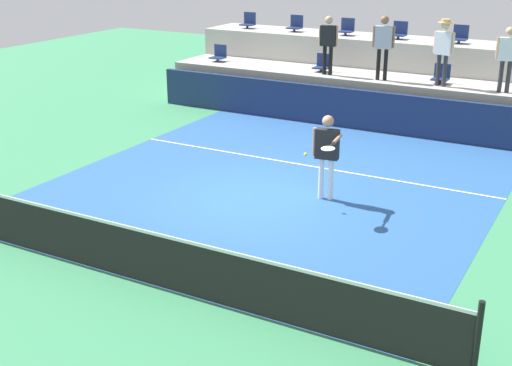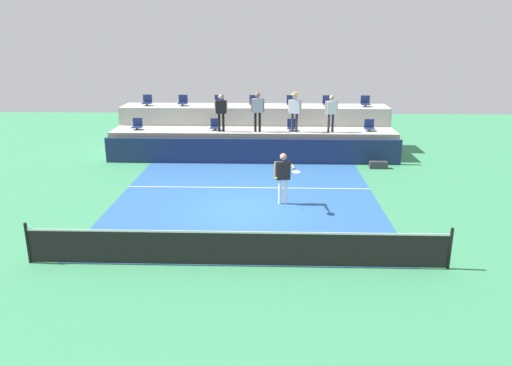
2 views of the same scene
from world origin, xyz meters
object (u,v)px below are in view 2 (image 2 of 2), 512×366
stadium_chair_upper_left (183,101)px  spectator_in_grey (331,110)px  spectator_leaning_on_rail (258,108)px  spectator_with_hat (295,108)px  stadium_chair_upper_mid_left (219,101)px  stadium_chair_lower_left (215,125)px  stadium_chair_upper_far_left (147,101)px  stadium_chair_lower_right (292,126)px  tennis_ball (276,178)px  equipment_bag (378,165)px  stadium_chair_upper_far_right (365,102)px  stadium_chair_lower_far_left (137,125)px  stadium_chair_upper_right (327,102)px  stadium_chair_upper_center (254,102)px  stadium_chair_upper_mid_right (291,102)px  spectator_in_white (221,109)px  stadium_chair_lower_far_right (369,126)px  tennis_player (284,173)px

stadium_chair_upper_left → spectator_in_grey: size_ratio=0.31×
spectator_leaning_on_rail → spectator_with_hat: size_ratio=1.00×
stadium_chair_upper_left → stadium_chair_upper_mid_left: size_ratio=1.00×
stadium_chair_lower_left → stadium_chair_upper_far_left: size_ratio=1.00×
stadium_chair_lower_left → stadium_chair_lower_right: size_ratio=1.00×
stadium_chair_lower_left → tennis_ball: stadium_chair_lower_left is taller
spectator_leaning_on_rail → equipment_bag: 5.84m
stadium_chair_upper_far_right → tennis_ball: stadium_chair_upper_far_right is taller
stadium_chair_lower_far_left → stadium_chair_upper_right: size_ratio=1.00×
stadium_chair_lower_far_left → stadium_chair_upper_center: bearing=18.7°
stadium_chair_lower_far_left → spectator_leaning_on_rail: 5.65m
stadium_chair_upper_mid_left → stadium_chair_upper_center: 1.71m
stadium_chair_upper_mid_left → stadium_chair_upper_mid_right: same height
stadium_chair_upper_left → spectator_in_grey: bearing=-17.3°
stadium_chair_lower_far_left → spectator_leaning_on_rail: spectator_leaning_on_rail is taller
stadium_chair_upper_center → stadium_chair_upper_right: size_ratio=1.00×
stadium_chair_upper_far_left → spectator_leaning_on_rail: spectator_leaning_on_rail is taller
spectator_leaning_on_rail → stadium_chair_upper_mid_left: bearing=131.7°
stadium_chair_upper_right → stadium_chair_upper_far_right: (1.84, 0.00, 0.00)m
stadium_chair_upper_right → equipment_bag: bearing=-63.3°
stadium_chair_lower_right → equipment_bag: stadium_chair_lower_right is taller
stadium_chair_lower_left → tennis_ball: 7.62m
stadium_chair_upper_left → spectator_in_grey: (7.01, -2.18, -0.07)m
stadium_chair_lower_left → equipment_bag: (7.15, -1.91, -1.31)m
stadium_chair_upper_far_left → tennis_ball: stadium_chair_upper_far_left is taller
stadium_chair_upper_far_left → spectator_in_white: size_ratio=0.31×
stadium_chair_lower_left → stadium_chair_lower_far_right: (7.04, 0.00, 0.00)m
stadium_chair_upper_left → tennis_player: 9.75m
stadium_chair_upper_far_left → spectator_in_grey: spectator_in_grey is taller
stadium_chair_upper_mid_right → equipment_bag: size_ratio=0.68×
stadium_chair_lower_far_left → spectator_in_grey: (8.84, -0.38, 0.78)m
stadium_chair_upper_far_left → stadium_chair_upper_mid_left: size_ratio=1.00×
stadium_chair_lower_far_left → stadium_chair_upper_left: 2.71m
stadium_chair_lower_far_right → tennis_ball: bearing=-121.1°
spectator_leaning_on_rail → spectator_in_grey: bearing=0.0°
stadium_chair_upper_mid_right → stadium_chair_lower_left: bearing=-153.0°
stadium_chair_lower_far_right → stadium_chair_upper_far_right: bearing=87.2°
stadium_chair_lower_left → stadium_chair_upper_center: 2.63m
stadium_chair_upper_right → equipment_bag: (1.87, -3.71, -2.16)m
stadium_chair_lower_left → stadium_chair_upper_mid_left: 1.99m
stadium_chair_lower_left → stadium_chair_upper_mid_right: size_ratio=1.00×
stadium_chair_lower_right → spectator_in_grey: 1.92m
stadium_chair_upper_mid_right → spectator_with_hat: (0.08, -2.18, 0.02)m
stadium_chair_lower_left → stadium_chair_upper_left: size_ratio=1.00×
tennis_player → equipment_bag: size_ratio=2.31×
stadium_chair_upper_far_left → stadium_chair_lower_right: bearing=-14.3°
spectator_in_white → tennis_ball: size_ratio=24.57×
stadium_chair_upper_far_left → stadium_chair_upper_mid_left: (3.54, 0.00, 0.00)m
stadium_chair_upper_far_left → stadium_chair_upper_center: (5.25, 0.00, 0.00)m
stadium_chair_upper_mid_left → stadium_chair_upper_mid_right: 3.52m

